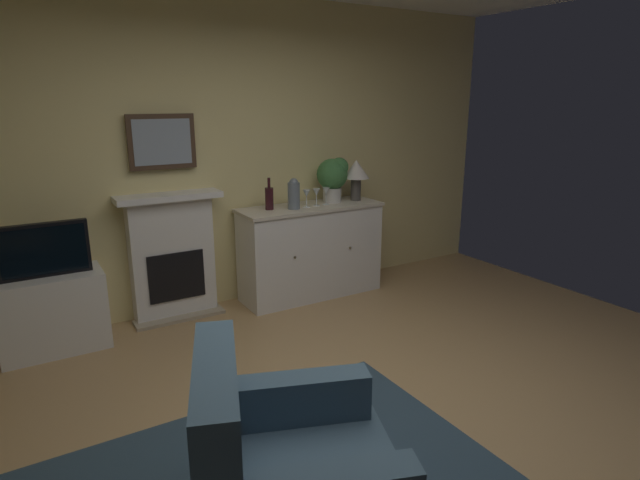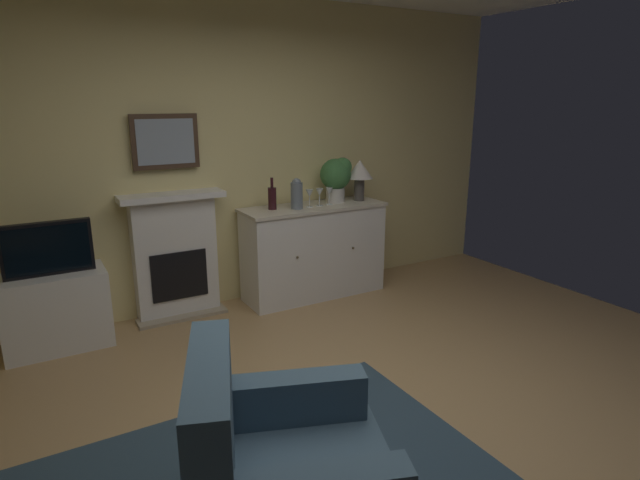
# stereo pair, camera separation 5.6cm
# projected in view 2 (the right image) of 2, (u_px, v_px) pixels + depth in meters

# --- Properties ---
(ground_plane) EXTENTS (6.13, 4.75, 0.10)m
(ground_plane) POSITION_uv_depth(u_px,v_px,m) (370.00, 434.00, 3.05)
(ground_plane) COLOR tan
(ground_plane) RESTS_ON ground
(wall_rear) EXTENTS (6.13, 0.06, 2.74)m
(wall_rear) POSITION_uv_depth(u_px,v_px,m) (222.00, 156.00, 4.63)
(wall_rear) COLOR #EAD68C
(wall_rear) RESTS_ON ground_plane
(fireplace_unit) EXTENTS (0.87, 0.30, 1.10)m
(fireplace_unit) POSITION_uv_depth(u_px,v_px,m) (175.00, 255.00, 4.50)
(fireplace_unit) COLOR white
(fireplace_unit) RESTS_ON ground_plane
(framed_picture) EXTENTS (0.55, 0.04, 0.45)m
(framed_picture) POSITION_uv_depth(u_px,v_px,m) (165.00, 142.00, 4.28)
(framed_picture) COLOR #473323
(sideboard_cabinet) EXTENTS (1.39, 0.49, 0.89)m
(sideboard_cabinet) POSITION_uv_depth(u_px,v_px,m) (314.00, 251.00, 4.99)
(sideboard_cabinet) COLOR white
(sideboard_cabinet) RESTS_ON ground_plane
(table_lamp) EXTENTS (0.26, 0.26, 0.40)m
(table_lamp) POSITION_uv_depth(u_px,v_px,m) (360.00, 172.00, 5.05)
(table_lamp) COLOR #4C4742
(table_lamp) RESTS_ON sideboard_cabinet
(wine_bottle) EXTENTS (0.08, 0.08, 0.29)m
(wine_bottle) POSITION_uv_depth(u_px,v_px,m) (272.00, 198.00, 4.68)
(wine_bottle) COLOR #331419
(wine_bottle) RESTS_ON sideboard_cabinet
(wine_glass_left) EXTENTS (0.07, 0.07, 0.16)m
(wine_glass_left) POSITION_uv_depth(u_px,v_px,m) (309.00, 194.00, 4.78)
(wine_glass_left) COLOR silver
(wine_glass_left) RESTS_ON sideboard_cabinet
(wine_glass_center) EXTENTS (0.07, 0.07, 0.16)m
(wine_glass_center) POSITION_uv_depth(u_px,v_px,m) (319.00, 193.00, 4.83)
(wine_glass_center) COLOR silver
(wine_glass_center) RESTS_ON sideboard_cabinet
(wine_glass_right) EXTENTS (0.07, 0.07, 0.16)m
(wine_glass_right) POSITION_uv_depth(u_px,v_px,m) (329.00, 192.00, 4.89)
(wine_glass_right) COLOR silver
(wine_glass_right) RESTS_ON sideboard_cabinet
(vase_decorative) EXTENTS (0.11, 0.11, 0.28)m
(vase_decorative) POSITION_uv_depth(u_px,v_px,m) (297.00, 194.00, 4.70)
(vase_decorative) COLOR slate
(vase_decorative) RESTS_ON sideboard_cabinet
(tv_cabinet) EXTENTS (0.75, 0.42, 0.60)m
(tv_cabinet) POSITION_uv_depth(u_px,v_px,m) (56.00, 311.00, 3.95)
(tv_cabinet) COLOR white
(tv_cabinet) RESTS_ON ground_plane
(tv_set) EXTENTS (0.62, 0.07, 0.40)m
(tv_set) POSITION_uv_depth(u_px,v_px,m) (47.00, 249.00, 3.80)
(tv_set) COLOR black
(tv_set) RESTS_ON tv_cabinet
(potted_plant_small) EXTENTS (0.30, 0.30, 0.43)m
(potted_plant_small) POSITION_uv_depth(u_px,v_px,m) (337.00, 176.00, 4.98)
(potted_plant_small) COLOR beige
(potted_plant_small) RESTS_ON sideboard_cabinet
(armchair) EXTENTS (1.02, 0.99, 0.92)m
(armchair) POSITION_uv_depth(u_px,v_px,m) (281.00, 476.00, 2.10)
(armchair) COLOR #3F596B
(armchair) RESTS_ON ground_plane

